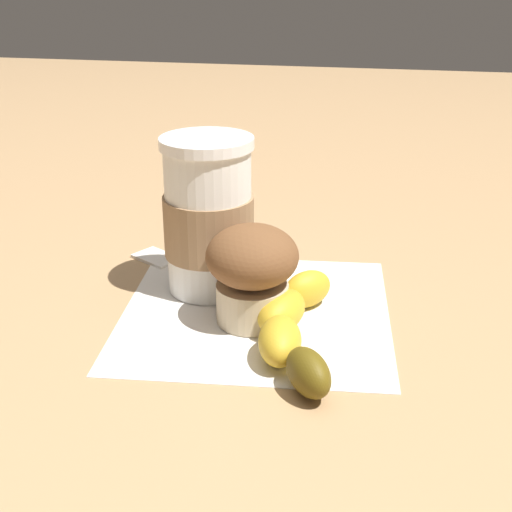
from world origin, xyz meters
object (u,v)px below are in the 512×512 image
(coffee_cup, at_px, (209,218))
(banana, at_px, (292,326))
(muffin, at_px, (249,269))
(sugar_packet, at_px, (157,256))

(coffee_cup, xyz_separation_m, banana, (0.10, -0.09, -0.06))
(muffin, xyz_separation_m, sugar_packet, (-0.13, 0.12, -0.05))
(coffee_cup, distance_m, sugar_packet, 0.12)
(coffee_cup, bearing_deg, sugar_packet, 142.09)
(banana, relative_size, sugar_packet, 3.97)
(coffee_cup, height_order, sugar_packet, coffee_cup)
(muffin, xyz_separation_m, banana, (0.04, -0.04, -0.03))
(muffin, distance_m, sugar_packet, 0.18)
(coffee_cup, xyz_separation_m, sugar_packet, (-0.08, 0.06, -0.07))
(muffin, relative_size, banana, 0.45)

